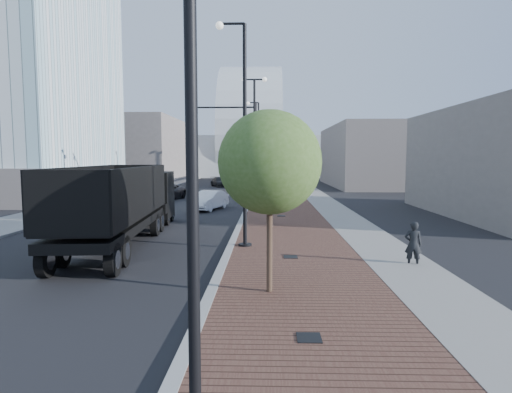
{
  "coord_description": "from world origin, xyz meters",
  "views": [
    {
      "loc": [
        1.56,
        -7.26,
        3.78
      ],
      "look_at": [
        1.0,
        12.0,
        2.0
      ],
      "focal_mm": 29.44,
      "sensor_mm": 36.0,
      "label": 1
    }
  ],
  "objects_px": {
    "dark_car_mid": "(164,192)",
    "pedestrian": "(413,244)",
    "white_sedan": "(209,200)",
    "dump_truck": "(135,205)"
  },
  "relations": [
    {
      "from": "dump_truck",
      "to": "white_sedan",
      "type": "distance_m",
      "value": 10.25
    },
    {
      "from": "white_sedan",
      "to": "pedestrian",
      "type": "bearing_deg",
      "value": -42.57
    },
    {
      "from": "dump_truck",
      "to": "dark_car_mid",
      "type": "relative_size",
      "value": 2.62
    },
    {
      "from": "dump_truck",
      "to": "white_sedan",
      "type": "xyz_separation_m",
      "value": [
        2.24,
        9.98,
        -0.76
      ]
    },
    {
      "from": "white_sedan",
      "to": "dark_car_mid",
      "type": "distance_m",
      "value": 8.67
    },
    {
      "from": "dump_truck",
      "to": "pedestrian",
      "type": "height_order",
      "value": "dump_truck"
    },
    {
      "from": "dark_car_mid",
      "to": "pedestrian",
      "type": "xyz_separation_m",
      "value": [
        14.42,
        -22.91,
        0.08
      ]
    },
    {
      "from": "white_sedan",
      "to": "pedestrian",
      "type": "height_order",
      "value": "pedestrian"
    },
    {
      "from": "pedestrian",
      "to": "white_sedan",
      "type": "bearing_deg",
      "value": -50.19
    },
    {
      "from": "dark_car_mid",
      "to": "pedestrian",
      "type": "height_order",
      "value": "pedestrian"
    }
  ]
}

